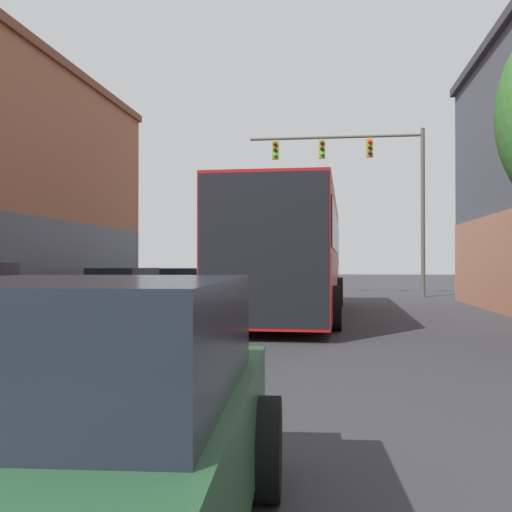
# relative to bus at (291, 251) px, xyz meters

# --- Properties ---
(lane_center_line) EXTENTS (0.14, 44.93, 0.01)m
(lane_center_line) POSITION_rel_bus_xyz_m (-1.38, -2.76, -1.83)
(lane_center_line) COLOR silver
(lane_center_line) RESTS_ON ground_plane
(bus) EXTENTS (3.04, 12.14, 3.27)m
(bus) POSITION_rel_bus_xyz_m (0.00, 0.00, 0.00)
(bus) COLOR maroon
(bus) RESTS_ON ground_plane
(hatchback_foreground) EXTENTS (2.10, 4.02, 1.43)m
(hatchback_foreground) POSITION_rel_bus_xyz_m (-0.03, -14.52, -1.16)
(hatchback_foreground) COLOR #285633
(hatchback_foreground) RESTS_ON ground_plane
(parked_car_left_near) EXTENTS (2.44, 4.33, 1.33)m
(parked_car_left_near) POSITION_rel_bus_xyz_m (-5.78, 2.31, -1.21)
(parked_car_left_near) COLOR navy
(parked_car_left_near) RESTS_ON ground_plane
(parked_car_left_far) EXTENTS (2.46, 4.13, 1.26)m
(parked_car_left_far) POSITION_rel_bus_xyz_m (-5.61, 9.14, -1.23)
(parked_car_left_far) COLOR navy
(parked_car_left_far) RESTS_ON ground_plane
(traffic_signal_gantry) EXTENTS (7.70, 0.36, 7.40)m
(traffic_signal_gantry) POSITION_rel_bus_xyz_m (2.67, 9.69, 3.62)
(traffic_signal_gantry) COLOR #514C47
(traffic_signal_gantry) RESTS_ON ground_plane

